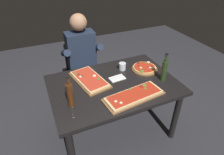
# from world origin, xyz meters

# --- Properties ---
(ground_plane) EXTENTS (6.40, 6.40, 0.00)m
(ground_plane) POSITION_xyz_m (0.00, 0.00, 0.00)
(ground_plane) COLOR #2D2D33
(dining_table) EXTENTS (1.40, 0.96, 0.74)m
(dining_table) POSITION_xyz_m (0.00, 0.00, 0.64)
(dining_table) COLOR black
(dining_table) RESTS_ON ground_plane
(pizza_rectangular_front) EXTENTS (0.65, 0.31, 0.05)m
(pizza_rectangular_front) POSITION_xyz_m (0.09, -0.30, 0.76)
(pizza_rectangular_front) COLOR brown
(pizza_rectangular_front) RESTS_ON dining_table
(pizza_rectangular_left) EXTENTS (0.38, 0.57, 0.05)m
(pizza_rectangular_left) POSITION_xyz_m (-0.23, 0.16, 0.76)
(pizza_rectangular_left) COLOR brown
(pizza_rectangular_left) RESTS_ON dining_table
(pizza_round_far) EXTENTS (0.32, 0.32, 0.05)m
(pizza_round_far) POSITION_xyz_m (0.47, 0.12, 0.76)
(pizza_round_far) COLOR brown
(pizza_round_far) RESTS_ON dining_table
(wine_bottle_dark) EXTENTS (0.06, 0.06, 0.33)m
(wine_bottle_dark) POSITION_xyz_m (0.54, -0.16, 0.87)
(wine_bottle_dark) COLOR #233819
(wine_bottle_dark) RESTS_ON dining_table
(oil_bottle_amber) EXTENTS (0.06, 0.06, 0.33)m
(oil_bottle_amber) POSITION_xyz_m (-0.52, -0.17, 0.87)
(oil_bottle_amber) COLOR #47230F
(oil_bottle_amber) RESTS_ON dining_table
(tumbler_near_camera) EXTENTS (0.08, 0.08, 0.09)m
(tumbler_near_camera) POSITION_xyz_m (0.22, 0.23, 0.78)
(tumbler_near_camera) COLOR silver
(tumbler_near_camera) RESTS_ON dining_table
(napkin_cutlery_set) EXTENTS (0.19, 0.12, 0.01)m
(napkin_cutlery_set) POSITION_xyz_m (0.08, 0.07, 0.74)
(napkin_cutlery_set) COLOR white
(napkin_cutlery_set) RESTS_ON dining_table
(diner_chair) EXTENTS (0.44, 0.44, 0.87)m
(diner_chair) POSITION_xyz_m (-0.15, 0.86, 0.49)
(diner_chair) COLOR black
(diner_chair) RESTS_ON ground_plane
(seated_diner) EXTENTS (0.53, 0.41, 1.33)m
(seated_diner) POSITION_xyz_m (-0.15, 0.74, 0.74)
(seated_diner) COLOR #23232D
(seated_diner) RESTS_ON ground_plane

